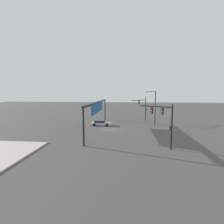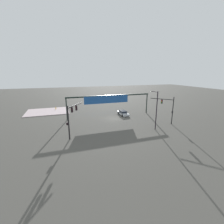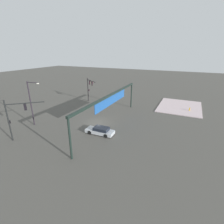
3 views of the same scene
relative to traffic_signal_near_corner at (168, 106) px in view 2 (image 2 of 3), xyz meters
The scene contains 8 objects.
ground_plane 13.74m from the traffic_signal_near_corner, 34.84° to the right, with size 191.41×191.41×0.00m, color #494742.
sidewalk_corner 34.82m from the traffic_signal_near_corner, 37.49° to the right, with size 12.32×9.65×0.15m, color #C5AEB2.
traffic_signal_near_corner is the anchor object (origin of this frame).
traffic_signal_opposite_side 21.79m from the traffic_signal_near_corner, ahead, with size 3.30×4.21×6.19m.
streetlamp_curved_arm 5.35m from the traffic_signal_near_corner, 24.76° to the left, with size 0.50×2.61×8.05m.
overhead_sign_gantry 15.11m from the traffic_signal_near_corner, 42.70° to the right, with size 23.18×0.43×5.87m.
sedan_car_approaching 12.87m from the traffic_signal_near_corner, 56.43° to the right, with size 1.95×4.76×1.21m.
fire_hydrant_on_curb 34.42m from the traffic_signal_near_corner, 42.84° to the right, with size 0.33×0.22×0.71m.
Camera 2 is at (12.53, 36.27, 11.73)m, focal length 24.72 mm.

